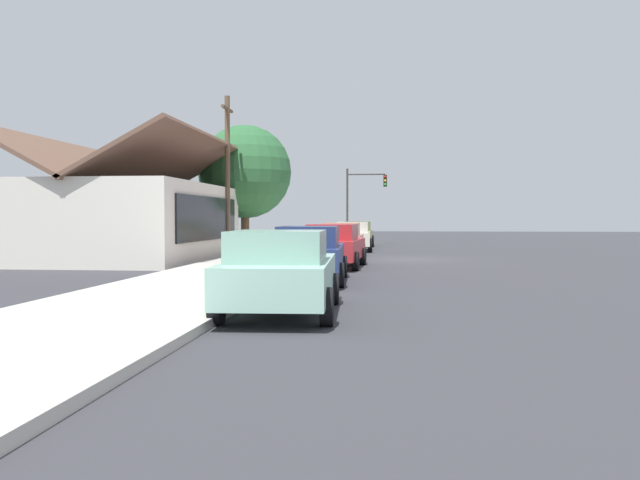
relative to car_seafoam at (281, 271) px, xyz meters
The scene contains 13 objects.
ground_plane 17.31m from the car_seafoam, ahead, with size 120.00×120.00×0.00m, color #38383D.
sidewalk_curb 17.36m from the car_seafoam, ahead, with size 60.00×4.20×0.16m, color beige.
car_seafoam is the anchor object (origin of this frame).
car_navy 6.25m from the car_seafoam, ahead, with size 4.92×2.17×1.59m.
car_cherry 11.81m from the car_seafoam, ahead, with size 4.83×2.21×1.59m.
car_coral 17.80m from the car_seafoam, ahead, with size 4.58×1.95×1.59m.
car_ivory 24.04m from the car_seafoam, ahead, with size 4.84×2.18×1.59m.
car_olive 30.21m from the car_seafoam, ahead, with size 4.38×2.05×1.59m.
storefront_building 17.94m from the car_seafoam, 31.48° to the left, with size 11.65×7.73×5.37m.
shade_tree 23.33m from the car_seafoam, 14.17° to the left, with size 4.92×4.92×6.71m.
traffic_light_main 33.74m from the car_seafoam, ahead, with size 0.37×2.79×5.20m.
utility_pole_wooden 19.38m from the car_seafoam, 16.94° to the left, with size 1.80×0.24×7.50m.
fire_hydrant_red 27.96m from the car_seafoam, ahead, with size 0.22×0.22×0.71m.
Camera 1 is at (-29.51, 0.55, 1.83)m, focal length 37.56 mm.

